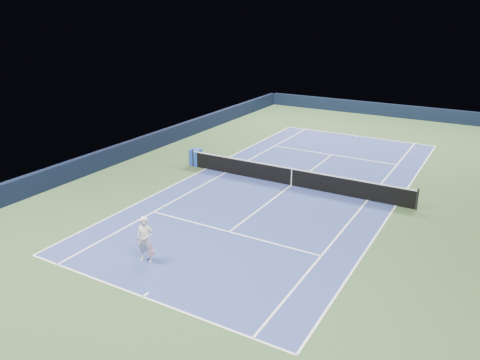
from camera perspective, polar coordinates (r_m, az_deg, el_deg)
The scene contains 18 objects.
ground at distance 25.15m, azimuth 6.26°, elevation -0.66°, with size 40.00×40.00×0.00m, color #2F4A28.
wall_far at distance 43.27m, azimuth 17.19°, elevation 8.19°, with size 22.00×0.35×1.10m, color black.
wall_left at distance 30.69m, azimuth -12.50°, elevation 3.92°, with size 0.35×40.00×1.10m, color black.
court_surface at distance 25.15m, azimuth 6.26°, elevation -0.65°, with size 10.97×23.77×0.01m, color navy.
baseline_far at distance 35.88m, azimuth 14.08°, elevation 5.24°, with size 10.97×0.08×0.00m, color white.
baseline_near at distance 16.14m, azimuth -11.79°, elevation -13.76°, with size 10.97×0.08×0.00m, color white.
sideline_doubles_right at distance 23.68m, azimuth 18.48°, elevation -2.97°, with size 0.08×23.77×0.00m, color white.
sideline_doubles_left at distance 27.65m, azimuth -4.16°, elevation 1.39°, with size 0.08×23.77×0.00m, color white.
sideline_singles_right at distance 23.93m, azimuth 15.29°, elevation -2.37°, with size 0.08×23.77×0.00m, color white.
sideline_singles_left at distance 26.95m, azimuth -1.74°, elevation 0.92°, with size 0.08×23.77×0.00m, color white.
service_line_far at distance 30.82m, azimuth 11.14°, elevation 3.04°, with size 8.23×0.08×0.00m, color white.
service_line_near at distance 19.93m, azimuth -1.33°, elevation -6.33°, with size 8.23×0.08×0.00m, color white.
center_service_line at distance 25.15m, azimuth 6.26°, elevation -0.64°, with size 0.08×12.80×0.00m, color white.
center_mark_far at distance 35.74m, azimuth 14.01°, elevation 5.19°, with size 0.08×0.30×0.00m, color white.
center_mark_near at distance 16.23m, azimuth -11.43°, elevation -13.52°, with size 0.08×0.30×0.00m, color white.
tennis_net at distance 24.98m, azimuth 6.31°, elevation 0.43°, with size 12.90×0.10×1.07m.
sponsor_cube at distance 28.20m, azimuth -5.42°, elevation 2.77°, with size 0.65×0.57×0.99m.
tennis_player at distance 17.72m, azimuth -11.47°, elevation -7.12°, with size 0.86×1.34×1.90m.
Camera 1 is at (9.31, -21.60, 8.92)m, focal length 35.00 mm.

